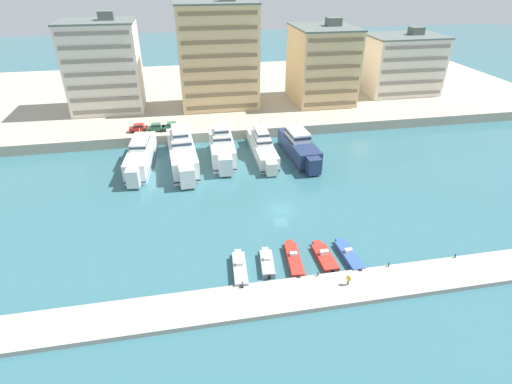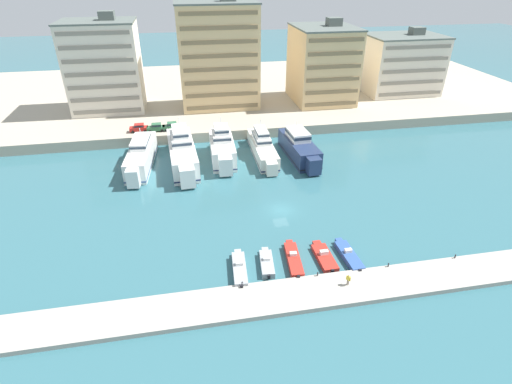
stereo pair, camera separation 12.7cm
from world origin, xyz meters
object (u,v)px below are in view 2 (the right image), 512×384
motorboat_red_mid_left (293,259)px  motorboat_blue_center (349,255)px  yacht_white_far_left (141,156)px  yacht_white_left (182,152)px  car_green_left (156,127)px  car_red_far_left (139,128)px  pedestrian_near_edge (348,279)px  car_green_mid_left (172,126)px  yacht_ivory_center_left (262,147)px  motorboat_grey_left (267,263)px  motorboat_grey_far_left (240,269)px  yacht_navy_center (299,147)px  motorboat_red_center_left (324,257)px  yacht_white_mid_left (222,148)px

motorboat_red_mid_left → motorboat_blue_center: motorboat_red_mid_left is taller
yacht_white_far_left → yacht_white_left: yacht_white_left is taller
yacht_white_left → car_green_left: bearing=112.1°
car_red_far_left → pedestrian_near_edge: car_red_far_left is taller
car_green_mid_left → yacht_ivory_center_left: bearing=-34.1°
motorboat_grey_left → car_red_far_left: car_red_far_left is taller
yacht_white_left → motorboat_blue_center: bearing=-57.5°
yacht_white_left → motorboat_grey_far_left: yacht_white_left is taller
pedestrian_near_edge → motorboat_red_mid_left: bearing=130.8°
car_green_mid_left → pedestrian_near_edge: bearing=-68.2°
yacht_ivory_center_left → car_green_mid_left: yacht_ivory_center_left is taller
yacht_navy_center → motorboat_red_center_left: size_ratio=2.65×
yacht_white_far_left → yacht_white_mid_left: (16.47, -0.16, 0.38)m
yacht_white_mid_left → motorboat_red_center_left: size_ratio=2.36×
motorboat_red_mid_left → car_green_left: size_ratio=1.94×
yacht_white_mid_left → yacht_navy_center: (16.06, -1.75, -0.34)m
yacht_ivory_center_left → motorboat_blue_center: yacht_ivory_center_left is taller
yacht_white_mid_left → car_green_mid_left: (-10.25, 13.25, 0.70)m
yacht_navy_center → motorboat_grey_left: (-13.86, -32.96, -1.83)m
motorboat_blue_center → car_red_far_left: car_red_far_left is taller
car_green_mid_left → pedestrian_near_edge: car_green_mid_left is taller
yacht_ivory_center_left → motorboat_red_mid_left: yacht_ivory_center_left is taller
car_red_far_left → yacht_white_far_left: bearing=-85.2°
yacht_white_left → yacht_navy_center: size_ratio=1.21×
yacht_white_left → motorboat_blue_center: size_ratio=2.97×
motorboat_red_center_left → car_green_left: size_ratio=1.67×
yacht_ivory_center_left → car_green_left: size_ratio=4.81×
car_red_far_left → pedestrian_near_edge: bearing=-62.0°
yacht_navy_center → motorboat_red_center_left: 33.53m
pedestrian_near_edge → motorboat_blue_center: bearing=66.6°
yacht_ivory_center_left → yacht_white_mid_left: bearing=-176.7°
motorboat_red_mid_left → car_green_left: 51.70m
yacht_white_far_left → motorboat_blue_center: (30.31, -35.31, -1.82)m
yacht_white_far_left → yacht_ivory_center_left: size_ratio=1.02×
yacht_white_left → motorboat_red_center_left: yacht_white_left is taller
yacht_navy_center → car_red_far_left: 36.96m
car_green_left → yacht_ivory_center_left: bearing=-29.4°
yacht_white_mid_left → motorboat_red_center_left: (10.39, -34.74, -2.25)m
motorboat_red_mid_left → pedestrian_near_edge: 8.33m
yacht_white_mid_left → car_green_mid_left: size_ratio=3.85×
yacht_white_left → pedestrian_near_edge: (19.59, -40.34, -1.10)m
motorboat_red_center_left → motorboat_blue_center: 3.47m
motorboat_grey_left → motorboat_red_center_left: motorboat_red_center_left is taller
yacht_ivory_center_left → yacht_white_far_left: bearing=-179.2°
motorboat_red_center_left → car_green_mid_left: (-20.64, 48.00, 2.95)m
yacht_navy_center → motorboat_grey_far_left: 38.04m
car_red_far_left → pedestrian_near_edge: (28.96, -54.36, -1.71)m
motorboat_red_mid_left → motorboat_blue_center: (7.86, -0.52, -0.05)m
yacht_white_left → motorboat_red_mid_left: yacht_white_left is taller
yacht_navy_center → motorboat_red_center_left: (-5.67, -32.99, -1.91)m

